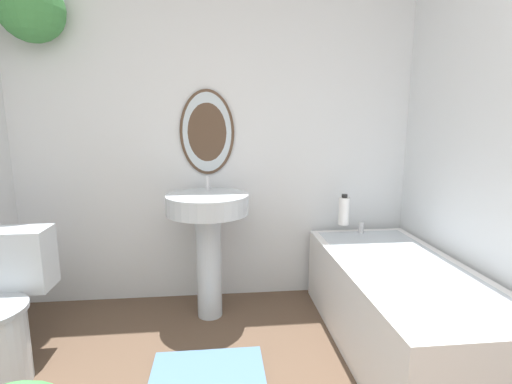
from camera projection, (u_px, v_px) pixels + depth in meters
The scene contains 5 objects.
wall_back at pixel (196, 121), 2.59m from camera, with size 2.91×0.39×2.40m.
pedestal_sink at pixel (208, 226), 2.41m from camera, with size 0.53×0.53×0.93m.
bathtub at pixel (400, 305), 2.12m from camera, with size 0.71×1.47×0.58m.
shampoo_bottle at pixel (344, 211), 2.62m from camera, with size 0.07×0.07×0.22m.
bath_mat at pixel (207, 372), 1.92m from camera, with size 0.58×0.37×0.02m.
Camera 1 is at (0.00, -0.32, 1.28)m, focal length 26.00 mm.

